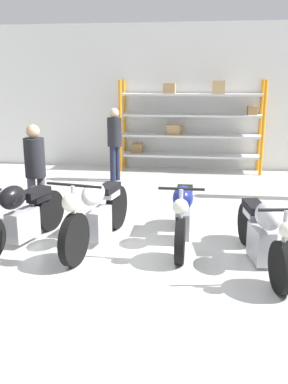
{
  "coord_description": "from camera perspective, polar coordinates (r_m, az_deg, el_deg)",
  "views": [
    {
      "loc": [
        0.79,
        -5.48,
        2.29
      ],
      "look_at": [
        0.0,
        0.4,
        0.7
      ],
      "focal_mm": 40.0,
      "sensor_mm": 36.0,
      "label": 1
    }
  ],
  "objects": [
    {
      "name": "ground_plane",
      "position": [
        5.99,
        -0.51,
        -7.47
      ],
      "size": [
        30.0,
        30.0,
        0.0
      ],
      "primitive_type": "plane",
      "color": "silver"
    },
    {
      "name": "back_wall",
      "position": [
        11.11,
        3.65,
        12.44
      ],
      "size": [
        30.0,
        0.08,
        3.6
      ],
      "color": "white",
      "rests_on": "ground_plane"
    },
    {
      "name": "shelving_rack",
      "position": [
        10.76,
        6.13,
        9.07
      ],
      "size": [
        3.52,
        0.63,
        2.24
      ],
      "color": "orange",
      "rests_on": "ground_plane"
    },
    {
      "name": "motorcycle_black",
      "position": [
        6.19,
        -16.35,
        -3.03
      ],
      "size": [
        0.77,
        1.95,
        1.01
      ],
      "rotation": [
        0.0,
        0.0,
        -1.85
      ],
      "color": "black",
      "rests_on": "ground_plane"
    },
    {
      "name": "motorcycle_white",
      "position": [
        5.97,
        -6.31,
        -2.72
      ],
      "size": [
        0.72,
        2.11,
        1.04
      ],
      "rotation": [
        0.0,
        0.0,
        -1.75
      ],
      "color": "black",
      "rests_on": "ground_plane"
    },
    {
      "name": "motorcycle_blue",
      "position": [
        6.06,
        5.21,
        -2.83
      ],
      "size": [
        0.57,
        2.0,
        0.98
      ],
      "rotation": [
        0.0,
        0.0,
        -1.57
      ],
      "color": "black",
      "rests_on": "ground_plane"
    },
    {
      "name": "motorcycle_silver",
      "position": [
        5.54,
        15.57,
        -5.38
      ],
      "size": [
        0.63,
        2.03,
        0.95
      ],
      "rotation": [
        0.0,
        0.0,
        -1.41
      ],
      "color": "black",
      "rests_on": "ground_plane"
    },
    {
      "name": "person_browsing",
      "position": [
        9.67,
        -3.95,
        7.1
      ],
      "size": [
        0.41,
        0.41,
        1.65
      ],
      "rotation": [
        0.0,
        0.0,
        2.79
      ],
      "color": "#1E2338",
      "rests_on": "ground_plane"
    },
    {
      "name": "person_near_rack",
      "position": [
        6.95,
        -14.3,
        3.28
      ],
      "size": [
        0.45,
        0.45,
        1.6
      ],
      "rotation": [
        0.0,
        0.0,
        2.53
      ],
      "color": "#595960",
      "rests_on": "ground_plane"
    }
  ]
}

